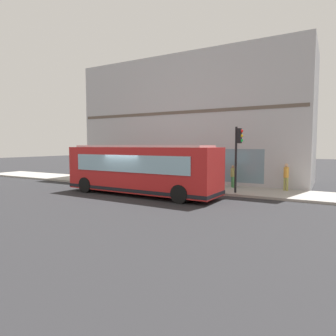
{
  "coord_description": "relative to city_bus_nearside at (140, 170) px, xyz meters",
  "views": [
    {
      "loc": [
        -14.48,
        -10.8,
        3.06
      ],
      "look_at": [
        2.18,
        -1.5,
        1.59
      ],
      "focal_mm": 31.37,
      "sensor_mm": 36.0,
      "label": 1
    }
  ],
  "objects": [
    {
      "name": "sidewalk_curb",
      "position": [
        3.99,
        0.5,
        -1.48
      ],
      "size": [
        3.7,
        40.0,
        0.15
      ],
      "primitive_type": "cube",
      "color": "#9E9991",
      "rests_on": "ground"
    },
    {
      "name": "building_corner",
      "position": [
        8.99,
        0.5,
        3.57
      ],
      "size": [
        6.37,
        19.36,
        10.26
      ],
      "color": "#A8A8AD",
      "rests_on": "ground"
    },
    {
      "name": "city_bus_nearside",
      "position": [
        0.0,
        0.0,
        0.0
      ],
      "size": [
        2.92,
        10.13,
        3.07
      ],
      "color": "red",
      "rests_on": "ground"
    },
    {
      "name": "newspaper_vending_box",
      "position": [
        3.54,
        3.6,
        -0.95
      ],
      "size": [
        0.44,
        0.43,
        0.9
      ],
      "color": "#263F99",
      "rests_on": "sidewalk_curb"
    },
    {
      "name": "pedestrian_near_building_entrance",
      "position": [
        5.14,
        -7.79,
        -0.39
      ],
      "size": [
        0.32,
        0.32,
        1.75
      ],
      "color": "#99994C",
      "rests_on": "sidewalk_curb"
    },
    {
      "name": "pedestrian_near_hydrant",
      "position": [
        3.11,
        6.93,
        -0.5
      ],
      "size": [
        0.32,
        0.32,
        1.58
      ],
      "color": "#8C3F8C",
      "rests_on": "sidewalk_curb"
    },
    {
      "name": "pedestrian_by_light_pole",
      "position": [
        4.86,
        -4.38,
        -0.52
      ],
      "size": [
        0.32,
        0.32,
        1.55
      ],
      "color": "#3F8C4C",
      "rests_on": "sidewalk_curb"
    },
    {
      "name": "pedestrian_walking_along_curb",
      "position": [
        4.17,
        -3.58,
        -0.35
      ],
      "size": [
        0.32,
        0.32,
        1.81
      ],
      "color": "#B23338",
      "rests_on": "sidewalk_curb"
    },
    {
      "name": "ground",
      "position": [
        -0.46,
        0.5,
        -1.55
      ],
      "size": [
        120.0,
        120.0,
        0.0
      ],
      "primitive_type": "plane",
      "color": "#262628"
    },
    {
      "name": "traffic_light_near_corner",
      "position": [
        2.77,
        -5.29,
        1.41
      ],
      "size": [
        0.32,
        0.49,
        4.04
      ],
      "color": "black",
      "rests_on": "sidewalk_curb"
    },
    {
      "name": "fire_hydrant",
      "position": [
        4.0,
        -2.75,
        -1.04
      ],
      "size": [
        0.35,
        0.35,
        0.74
      ],
      "color": "red",
      "rests_on": "sidewalk_curb"
    }
  ]
}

